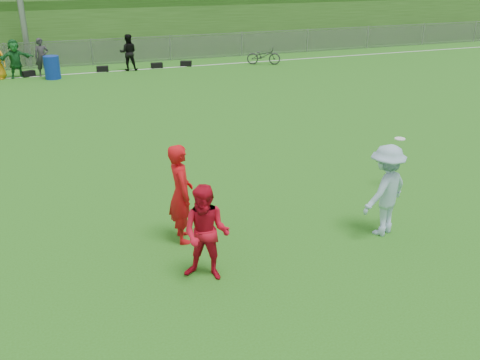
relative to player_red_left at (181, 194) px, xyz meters
name	(u,v)px	position (x,y,z in m)	size (l,w,h in m)	color
ground	(211,257)	(0.30, -0.83, -0.95)	(120.00, 120.00, 0.00)	#2B6C16
sideline_far	(98,72)	(0.30, 17.17, -0.95)	(60.00, 0.10, 0.01)	white
fence	(92,52)	(0.30, 19.17, -0.30)	(58.00, 0.06, 1.30)	gray
berm	(74,14)	(0.30, 30.17, 0.55)	(120.00, 18.00, 3.00)	#214814
spectator_row	(32,58)	(-2.48, 17.17, -0.10)	(8.01, 0.91, 1.69)	#A9260B
gear_bags	(121,68)	(1.40, 17.27, -0.82)	(7.99, 0.48, 0.26)	black
player_red_left	(181,194)	(0.00, 0.00, 0.00)	(0.69, 0.46, 1.90)	red
player_red_center	(206,233)	(0.05, -1.43, -0.12)	(0.81, 0.63, 1.66)	red
player_blue	(385,190)	(3.70, -1.07, -0.05)	(1.16, 0.67, 1.80)	#98BFD3
frisbee	(400,139)	(5.30, 0.74, 0.24)	(0.24, 0.24, 0.02)	white
recycling_bin	(52,67)	(-1.72, 16.37, -0.45)	(0.67, 0.67, 1.01)	#0E2E9B
bicycle	(264,56)	(8.44, 16.37, -0.51)	(0.59, 1.68, 0.88)	#28282A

